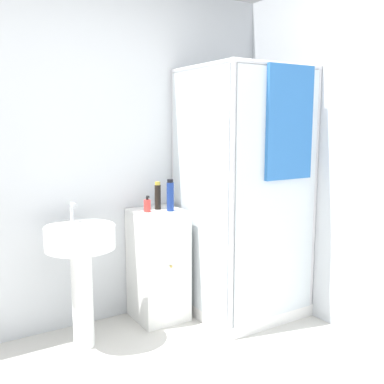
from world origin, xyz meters
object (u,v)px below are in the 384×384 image
at_px(sink, 81,256).
at_px(soap_dispenser, 147,206).
at_px(shampoo_bottle_blue, 170,196).
at_px(shampoo_bottle_tall_black, 158,196).

xyz_separation_m(sink, soap_dispenser, (0.55, 0.12, 0.26)).
xyz_separation_m(soap_dispenser, shampoo_bottle_blue, (0.16, -0.06, 0.07)).
relative_size(shampoo_bottle_tall_black, shampoo_bottle_blue, 0.88).
bearing_deg(shampoo_bottle_blue, shampoo_bottle_tall_black, 114.51).
xyz_separation_m(shampoo_bottle_tall_black, shampoo_bottle_blue, (0.05, -0.11, 0.01)).
bearing_deg(soap_dispenser, shampoo_bottle_tall_black, 23.52).
distance_m(sink, shampoo_bottle_tall_black, 0.75).
distance_m(sink, shampoo_bottle_blue, 0.78).
height_order(sink, shampoo_bottle_blue, shampoo_bottle_blue).
relative_size(sink, shampoo_bottle_tall_black, 4.58).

